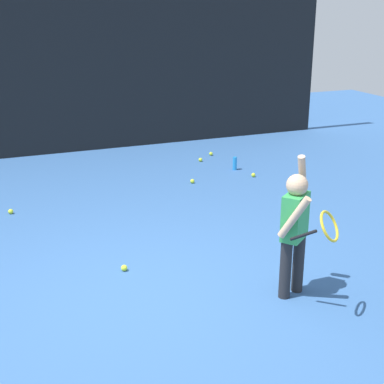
{
  "coord_description": "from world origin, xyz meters",
  "views": [
    {
      "loc": [
        -1.31,
        -4.63,
        2.69
      ],
      "look_at": [
        0.68,
        0.34,
        0.85
      ],
      "focal_mm": 52.43,
      "sensor_mm": 36.0,
      "label": 1
    }
  ],
  "objects": [
    {
      "name": "tennis_ball_6",
      "position": [
        2.79,
        2.96,
        0.03
      ],
      "size": [
        0.07,
        0.07,
        0.07
      ],
      "primitive_type": "sphere",
      "color": "#CCE033",
      "rests_on": "ground"
    },
    {
      "name": "back_fence_windscreen",
      "position": [
        0.0,
        5.64,
        1.87
      ],
      "size": [
        11.04,
        0.08,
        3.74
      ],
      "primitive_type": "cube",
      "color": "black",
      "rests_on": "ground"
    },
    {
      "name": "tennis_ball_8",
      "position": [
        1.76,
        3.02,
        0.03
      ],
      "size": [
        0.07,
        0.07,
        0.07
      ],
      "primitive_type": "sphere",
      "color": "#CCE033",
      "rests_on": "ground"
    },
    {
      "name": "tennis_ball_4",
      "position": [
        -0.97,
        2.7,
        0.03
      ],
      "size": [
        0.07,
        0.07,
        0.07
      ],
      "primitive_type": "sphere",
      "color": "#CCE033",
      "rests_on": "ground"
    },
    {
      "name": "ground_plane",
      "position": [
        0.0,
        0.0,
        0.0
      ],
      "size": [
        20.0,
        20.0,
        0.0
      ],
      "primitive_type": "plane",
      "color": "#335B93"
    },
    {
      "name": "fence_post_2",
      "position": [
        5.37,
        5.7,
        1.95
      ],
      "size": [
        0.09,
        0.09,
        3.89
      ],
      "primitive_type": "cylinder",
      "color": "slate",
      "rests_on": "ground"
    },
    {
      "name": "tennis_player",
      "position": [
        1.36,
        -0.55,
        0.73
      ],
      "size": [
        0.48,
        0.86,
        1.35
      ],
      "rotation": [
        0.0,
        0.0,
        0.66
      ],
      "color": "#232326",
      "rests_on": "ground"
    },
    {
      "name": "tennis_ball_2",
      "position": [
        -0.01,
        0.54,
        0.03
      ],
      "size": [
        0.07,
        0.07,
        0.07
      ],
      "primitive_type": "sphere",
      "color": "#CCE033",
      "rests_on": "ground"
    },
    {
      "name": "water_bottle",
      "position": [
        2.69,
        3.43,
        0.11
      ],
      "size": [
        0.07,
        0.07,
        0.22
      ],
      "primitive_type": "cylinder",
      "color": "#268CD8",
      "rests_on": "ground"
    },
    {
      "name": "tennis_ball_3",
      "position": [
        2.68,
        4.41,
        0.03
      ],
      "size": [
        0.07,
        0.07,
        0.07
      ],
      "primitive_type": "sphere",
      "color": "#CCE033",
      "rests_on": "ground"
    },
    {
      "name": "fence_post_1",
      "position": [
        0.0,
        5.7,
        1.95
      ],
      "size": [
        0.09,
        0.09,
        3.89
      ],
      "primitive_type": "cylinder",
      "color": "slate",
      "rests_on": "ground"
    },
    {
      "name": "tennis_ball_7",
      "position": [
        2.35,
        4.11,
        0.03
      ],
      "size": [
        0.07,
        0.07,
        0.07
      ],
      "primitive_type": "sphere",
      "color": "#CCE033",
      "rests_on": "ground"
    }
  ]
}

